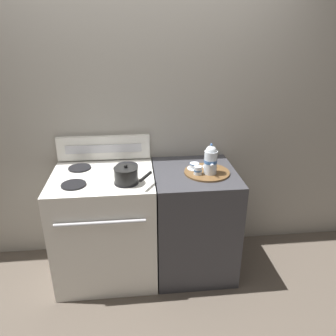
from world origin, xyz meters
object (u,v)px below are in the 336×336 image
saucepan (127,175)px  teacup_left (194,166)px  stove (106,225)px  teapot (211,160)px  teacup_right (210,164)px  serving_tray (207,172)px  creamer_jug (198,170)px

saucepan → teacup_left: 0.55m
stove → teapot: 1.00m
teacup_right → stove: bearing=-177.2°
teacup_left → serving_tray: bearing=-35.7°
stove → teapot: bearing=-5.2°
teacup_left → creamer_jug: 0.11m
creamer_jug → teacup_left: bearing=93.3°
serving_tray → teacup_left: (-0.09, 0.06, 0.03)m
teacup_left → teacup_right: same height
teapot → teacup_left: (-0.10, 0.10, -0.09)m
saucepan → teacup_left: (0.52, 0.18, -0.03)m
serving_tray → teapot: size_ratio=1.47×
creamer_jug → saucepan: bearing=-172.4°
teacup_left → creamer_jug: size_ratio=1.74×
teapot → teacup_left: 0.17m
serving_tray → teacup_right: bearing=63.5°
teacup_left → creamer_jug: bearing=-86.7°
teacup_left → creamer_jug: creamer_jug is taller
serving_tray → teacup_left: teacup_left is taller
saucepan → teacup_right: bearing=16.7°
stove → creamer_jug: (0.72, -0.08, 0.49)m
stove → serving_tray: 0.92m
teacup_left → teacup_right: 0.13m
serving_tray → creamer_jug: (-0.08, -0.04, 0.04)m
teapot → teacup_right: size_ratio=2.11×
saucepan → creamer_jug: (0.53, 0.07, -0.02)m
saucepan → serving_tray: (0.61, 0.12, -0.06)m
stove → creamer_jug: creamer_jug is taller
saucepan → creamer_jug: bearing=7.6°
stove → teapot: teapot is taller
saucepan → creamer_jug: 0.53m
stove → saucepan: size_ratio=3.28×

